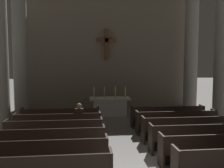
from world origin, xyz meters
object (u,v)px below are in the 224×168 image
(pew_right_row_3, at_px, (200,137))
(column_left_third, at_px, (20,55))
(pew_left_row_3, at_px, (50,142))
(pew_left_row_4, at_px, (55,132))
(column_right_second, at_px, (223,53))
(pew_right_row_6, at_px, (168,116))
(pew_left_row_5, at_px, (58,125))
(lone_worshipper, at_px, (79,119))
(pew_left_row_2, at_px, (44,156))
(candlestick_inner_right, at_px, (115,94))
(candlestick_inner_left, at_px, (104,94))
(pew_left_row_6, at_px, (61,119))
(candlestick_outer_right, at_px, (125,94))
(pew_right_row_4, at_px, (187,129))
(pew_right_row_2, at_px, (218,149))
(candlestick_outer_left, at_px, (94,94))
(column_right_third, at_px, (191,55))
(pew_right_row_5, at_px, (176,122))
(altar, at_px, (110,106))

(pew_right_row_3, height_order, column_left_third, column_left_third)
(pew_left_row_3, distance_m, pew_left_row_4, 1.07)
(column_right_second, bearing_deg, pew_right_row_6, 174.30)
(pew_left_row_5, height_order, lone_worshipper, lone_worshipper)
(pew_left_row_2, bearing_deg, lone_worshipper, 75.78)
(pew_left_row_4, bearing_deg, pew_right_row_3, -12.72)
(candlestick_inner_right, bearing_deg, candlestick_inner_left, 180.00)
(pew_right_row_6, bearing_deg, pew_left_row_6, 180.00)
(pew_right_row_6, distance_m, candlestick_outer_right, 3.05)
(candlestick_inner_left, bearing_deg, pew_right_row_4, -60.24)
(pew_right_row_2, distance_m, candlestick_outer_right, 7.04)
(candlestick_outer_left, bearing_deg, pew_left_row_2, -102.62)
(pew_left_row_6, relative_size, column_right_third, 0.49)
(pew_right_row_6, distance_m, candlestick_inner_left, 3.76)
(pew_left_row_2, relative_size, pew_left_row_4, 1.00)
(pew_right_row_4, bearing_deg, pew_left_row_6, 155.71)
(pew_left_row_3, xyz_separation_m, candlestick_outer_right, (3.23, 5.76, 0.72))
(pew_right_row_5, distance_m, candlestick_outer_left, 4.90)
(pew_left_row_3, bearing_deg, pew_right_row_6, 34.09)
(candlestick_inner_left, relative_size, lone_worshipper, 0.45)
(pew_left_row_2, distance_m, lone_worshipper, 3.37)
(candlestick_outer_left, relative_size, lone_worshipper, 0.45)
(candlestick_inner_left, distance_m, lone_worshipper, 3.82)
(pew_right_row_6, bearing_deg, pew_left_row_4, -155.71)
(candlestick_inner_left, xyz_separation_m, candlestick_outer_right, (1.15, 0.00, 0.00))
(pew_right_row_4, distance_m, candlestick_outer_right, 4.98)
(pew_left_row_4, xyz_separation_m, candlestick_outer_right, (3.23, 4.69, 0.72))
(pew_right_row_3, bearing_deg, pew_right_row_4, 90.00)
(pew_right_row_3, distance_m, lone_worshipper, 4.51)
(column_right_second, height_order, altar, column_right_second)
(pew_right_row_5, relative_size, lone_worshipper, 2.51)
(pew_left_row_5, distance_m, column_right_second, 7.76)
(pew_left_row_5, bearing_deg, pew_left_row_3, -90.00)
(pew_left_row_5, xyz_separation_m, candlestick_inner_right, (2.68, 3.61, 0.72))
(pew_left_row_6, xyz_separation_m, column_right_third, (7.17, 3.15, 2.84))
(column_right_third, relative_size, lone_worshipper, 5.16)
(lone_worshipper, bearing_deg, candlestick_inner_left, 70.67)
(column_left_third, height_order, altar, column_left_third)
(pew_right_row_2, bearing_deg, altar, 109.20)
(pew_right_row_5, height_order, candlestick_inner_right, candlestick_inner_right)
(pew_left_row_4, bearing_deg, column_left_third, 114.44)
(pew_right_row_2, height_order, altar, altar)
(pew_left_row_4, xyz_separation_m, column_right_second, (7.17, 1.91, 2.84))
(pew_left_row_2, bearing_deg, column_right_second, 29.50)
(pew_left_row_6, bearing_deg, pew_right_row_2, -42.07)
(pew_left_row_2, distance_m, pew_left_row_5, 3.22)
(altar, bearing_deg, pew_right_row_3, -67.55)
(pew_left_row_6, distance_m, candlestick_inner_right, 3.76)
(pew_left_row_2, relative_size, candlestick_outer_left, 5.62)
(pew_right_row_3, relative_size, lone_worshipper, 2.51)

